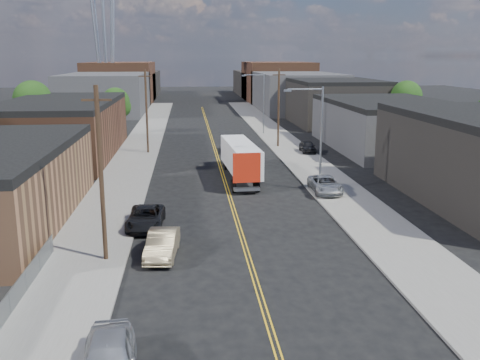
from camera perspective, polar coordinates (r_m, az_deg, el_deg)
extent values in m
plane|color=black|center=(80.36, -3.17, 4.83)|extent=(260.00, 260.00, 0.00)
cube|color=gold|center=(65.57, -2.59, 2.97)|extent=(0.32, 120.00, 0.01)
cube|color=slate|center=(65.75, -10.89, 2.84)|extent=(5.00, 140.00, 0.15)
cube|color=slate|center=(66.72, 5.60, 3.16)|extent=(5.00, 140.00, 0.15)
cube|color=#543221|center=(65.68, -18.51, 4.97)|extent=(12.00, 26.00, 6.00)
cube|color=black|center=(65.34, -18.72, 7.84)|extent=(12.00, 26.00, 0.60)
cube|color=navy|center=(44.32, 19.27, 2.08)|extent=(0.30, 20.00, 0.80)
cube|color=#313133|center=(70.75, 15.52, 5.50)|extent=(14.00, 24.00, 5.50)
cube|color=black|center=(70.43, 15.67, 7.96)|extent=(14.00, 24.00, 0.60)
cube|color=black|center=(95.25, 9.95, 8.07)|extent=(14.00, 22.00, 7.00)
cube|color=black|center=(95.01, 10.04, 10.35)|extent=(14.00, 22.00, 0.60)
cube|color=#313133|center=(115.91, -14.03, 8.99)|extent=(16.00, 30.00, 8.00)
cube|color=#313133|center=(117.06, 5.99, 9.34)|extent=(16.00, 30.00, 8.00)
cube|color=#543221|center=(140.60, -12.60, 10.12)|extent=(16.00, 26.00, 10.00)
cube|color=#543221|center=(141.56, 3.96, 10.42)|extent=(16.00, 26.00, 10.00)
cube|color=black|center=(160.53, -11.73, 9.96)|extent=(16.00, 40.00, 7.00)
cube|color=black|center=(161.36, 2.77, 10.22)|extent=(16.00, 40.00, 7.00)
cylinder|color=gray|center=(130.85, -14.24, 14.23)|extent=(0.80, 0.80, 30.00)
cylinder|color=gray|center=(129.37, -15.15, 14.19)|extent=(1.94, 1.94, 29.98)
cylinder|color=gray|center=(128.86, -13.56, 14.29)|extent=(1.94, 1.94, 29.98)
cylinder|color=gray|center=(132.85, -14.90, 14.17)|extent=(1.94, 1.94, 29.98)
cylinder|color=gray|center=(132.35, -13.35, 14.26)|extent=(1.94, 1.94, 29.98)
cylinder|color=gray|center=(46.42, 8.65, 4.26)|extent=(0.18, 0.18, 9.00)
cylinder|color=gray|center=(45.62, 6.98, 9.60)|extent=(3.00, 0.12, 0.12)
cube|color=gray|center=(45.33, 5.10, 9.49)|extent=(0.60, 0.25, 0.18)
cylinder|color=gray|center=(80.58, 2.54, 8.09)|extent=(0.18, 0.18, 9.00)
cylinder|color=gray|center=(80.12, 1.49, 11.15)|extent=(3.00, 0.12, 0.12)
cube|color=gray|center=(79.95, 0.40, 11.07)|extent=(0.60, 0.25, 0.18)
cylinder|color=black|center=(30.56, -14.59, 0.38)|extent=(0.26, 0.26, 10.00)
cube|color=black|center=(29.95, -15.05, 8.24)|extent=(1.60, 0.12, 0.12)
cylinder|color=black|center=(64.97, -9.93, 7.15)|extent=(0.26, 0.26, 10.00)
cube|color=black|center=(64.69, -10.08, 10.85)|extent=(1.60, 0.12, 0.12)
cylinder|color=black|center=(68.75, 4.13, 7.62)|extent=(0.26, 0.26, 10.00)
cube|color=black|center=(68.48, 4.19, 11.12)|extent=(1.60, 0.12, 0.12)
cube|color=slate|center=(26.69, -23.37, -12.16)|extent=(0.02, 16.00, 1.20)
cube|color=slate|center=(26.45, -23.48, -10.98)|extent=(0.05, 16.00, 0.05)
cylinder|color=black|center=(77.82, -21.04, 5.39)|extent=(0.36, 0.36, 4.50)
sphere|color=black|center=(77.48, -21.26, 8.02)|extent=(5.04, 5.04, 5.04)
sphere|color=black|center=(77.68, -20.72, 7.41)|extent=(3.96, 3.96, 3.96)
sphere|color=black|center=(77.28, -21.66, 7.51)|extent=(3.60, 3.60, 3.60)
cylinder|color=black|center=(82.72, -13.03, 6.07)|extent=(0.36, 0.36, 3.75)
sphere|color=black|center=(82.42, -13.14, 8.13)|extent=(4.20, 4.20, 4.20)
sphere|color=black|center=(82.71, -12.67, 7.65)|extent=(3.30, 3.30, 3.30)
sphere|color=black|center=(82.14, -13.51, 7.73)|extent=(3.00, 3.00, 3.00)
cylinder|color=black|center=(86.69, 17.17, 6.30)|extent=(0.36, 0.36, 4.25)
sphere|color=black|center=(86.39, 17.32, 8.53)|extent=(4.76, 4.76, 4.76)
sphere|color=black|center=(86.96, 17.57, 7.98)|extent=(3.74, 3.74, 3.74)
sphere|color=black|center=(85.87, 17.09, 8.13)|extent=(3.40, 3.40, 3.40)
cube|color=silver|center=(50.15, 0.05, 2.56)|extent=(3.00, 10.90, 2.51)
cube|color=#A81E0C|center=(44.90, 0.72, 1.30)|extent=(2.36, 0.27, 2.53)
cube|color=gray|center=(45.31, 0.72, -0.97)|extent=(2.25, 0.74, 0.25)
cube|color=black|center=(56.83, -0.62, 2.84)|extent=(2.42, 3.01, 2.78)
cylinder|color=black|center=(46.67, 0.53, -0.61)|extent=(2.39, 1.04, 0.90)
cylinder|color=black|center=(57.01, -0.61, 1.91)|extent=(2.30, 1.04, 0.90)
imported|color=#B7B9BC|center=(20.89, -13.86, -18.04)|extent=(2.34, 5.00, 1.65)
imported|color=#8C7B5B|center=(31.78, -8.30, -6.79)|extent=(2.05, 4.80, 1.54)
imported|color=black|center=(37.19, -10.02, -3.97)|extent=(2.54, 5.23, 1.44)
imported|color=#A8ABAD|center=(46.08, 9.08, -0.46)|extent=(2.43, 5.03, 1.38)
imported|color=black|center=(65.16, 7.21, 3.56)|extent=(1.77, 4.11, 1.38)
imported|color=black|center=(65.57, -0.84, 3.61)|extent=(2.58, 5.22, 1.42)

